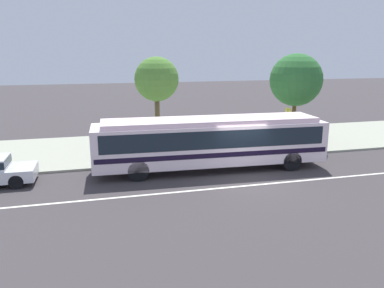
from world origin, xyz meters
The scene contains 8 objects.
ground_plane centered at (0.00, 0.00, 0.00)m, with size 120.00×120.00×0.00m, color #3C3739.
sidewalk_slab centered at (0.00, 7.38, 0.06)m, with size 60.00×8.00×0.12m, color #9D9F8B.
lane_stripe_center centered at (0.00, -0.80, 0.00)m, with size 56.00×0.16×0.01m, color silver.
transit_bus centered at (-1.23, 2.03, 1.56)m, with size 11.88×2.93×2.68m.
pedestrian_waiting_near_sign centered at (-2.80, 4.78, 1.13)m, with size 0.40×0.40×1.72m.
bus_stop_sign centered at (4.10, 3.96, 1.79)m, with size 0.15×0.44×2.62m.
street_tree_near_stop centered at (-3.19, 6.67, 4.31)m, with size 2.64×2.64×5.55m.
street_tree_mid_block centered at (5.47, 5.71, 4.20)m, with size 3.28×3.28×5.73m.
Camera 1 is at (-6.94, -16.16, 5.94)m, focal length 35.93 mm.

